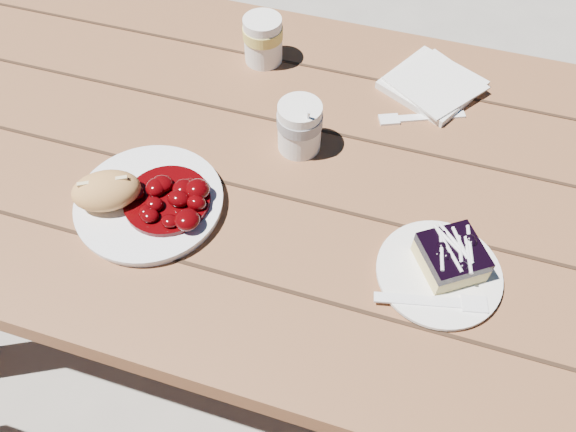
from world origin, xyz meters
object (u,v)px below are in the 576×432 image
(picnic_table, at_px, (336,227))
(main_plate, at_px, (150,203))
(dessert_plate, at_px, (438,274))
(bread_roll, at_px, (106,191))
(blueberry_cake, at_px, (451,257))
(second_cup, at_px, (263,40))
(coffee_cup, at_px, (300,127))

(picnic_table, bearing_deg, main_plate, -149.59)
(main_plate, xyz_separation_m, dessert_plate, (0.45, 0.01, -0.00))
(main_plate, relative_size, dessert_plate, 1.30)
(dessert_plate, bearing_deg, bread_roll, -176.73)
(bread_roll, relative_size, blueberry_cake, 0.92)
(bread_roll, bearing_deg, second_cup, 75.04)
(bread_roll, relative_size, dessert_plate, 0.60)
(main_plate, height_order, bread_roll, bread_roll)
(second_cup, bearing_deg, coffee_cup, -56.70)
(picnic_table, xyz_separation_m, main_plate, (-0.27, -0.16, 0.17))
(picnic_table, bearing_deg, blueberry_cake, -35.69)
(bread_roll, distance_m, second_cup, 0.43)
(bread_roll, distance_m, coffee_cup, 0.32)
(coffee_cup, bearing_deg, picnic_table, -21.68)
(second_cup, bearing_deg, dessert_plate, -44.19)
(picnic_table, distance_m, coffee_cup, 0.23)
(picnic_table, distance_m, main_plate, 0.36)
(coffee_cup, relative_size, second_cup, 1.00)
(blueberry_cake, bearing_deg, dessert_plate, -157.91)
(main_plate, distance_m, coffee_cup, 0.27)
(second_cup, bearing_deg, picnic_table, -47.20)
(picnic_table, bearing_deg, dessert_plate, -40.10)
(picnic_table, xyz_separation_m, coffee_cup, (-0.09, 0.03, 0.21))
(bread_roll, height_order, second_cup, second_cup)
(picnic_table, height_order, second_cup, second_cup)
(dessert_plate, relative_size, coffee_cup, 1.92)
(picnic_table, xyz_separation_m, blueberry_cake, (0.19, -0.14, 0.19))
(dessert_plate, bearing_deg, second_cup, 135.81)
(main_plate, relative_size, coffee_cup, 2.49)
(bread_roll, distance_m, blueberry_cake, 0.52)
(blueberry_cake, bearing_deg, main_plate, 148.75)
(picnic_table, height_order, dessert_plate, dessert_plate)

